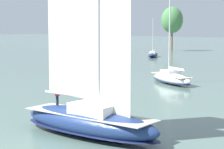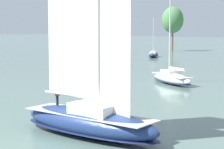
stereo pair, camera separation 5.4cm
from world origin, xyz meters
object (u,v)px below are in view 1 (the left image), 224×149
at_px(tree_shore_right, 172,20).
at_px(sailboat_moored_mid_channel, 153,54).
at_px(sailboat_main, 89,119).
at_px(sailboat_moored_near_marina, 171,78).

relative_size(tree_shore_right, sailboat_moored_mid_channel, 1.36).
bearing_deg(sailboat_main, sailboat_moored_near_marina, 103.42).
xyz_separation_m(sailboat_main, sailboat_moored_near_marina, (-6.49, 27.21, -0.45)).
bearing_deg(sailboat_moored_near_marina, sailboat_main, -76.58).
height_order(sailboat_moored_near_marina, sailboat_moored_mid_channel, sailboat_moored_near_marina).
bearing_deg(tree_shore_right, sailboat_main, -68.28).
xyz_separation_m(sailboat_main, sailboat_moored_mid_channel, (-29.00, 65.00, -0.63)).
distance_m(tree_shore_right, sailboat_main, 93.50).
bearing_deg(tree_shore_right, sailboat_moored_near_marina, -64.76).
height_order(tree_shore_right, sailboat_main, sailboat_main).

